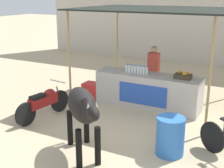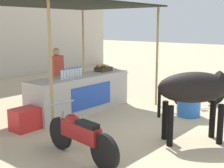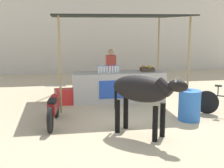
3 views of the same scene
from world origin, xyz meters
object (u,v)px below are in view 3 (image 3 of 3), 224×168
at_px(stall_counter, 119,87).
at_px(cooler_box, 64,97).
at_px(motorcycle_parked, 54,108).
at_px(water_barrel, 189,105).
at_px(cow, 143,91).
at_px(fruit_crate, 147,69).
at_px(vendor_behind_counter, 111,72).

height_order(stall_counter, cooler_box, stall_counter).
relative_size(cooler_box, motorcycle_parked, 0.33).
xyz_separation_m(water_barrel, cow, (-1.52, -0.87, 0.63)).
bearing_deg(stall_counter, motorcycle_parked, -135.17).
height_order(fruit_crate, vendor_behind_counter, vendor_behind_counter).
xyz_separation_m(stall_counter, motorcycle_parked, (-2.08, -2.07, -0.05)).
distance_m(fruit_crate, cow, 3.46).
height_order(vendor_behind_counter, motorcycle_parked, vendor_behind_counter).
relative_size(stall_counter, fruit_crate, 6.82).
bearing_deg(cow, fruit_crate, 72.23).
xyz_separation_m(water_barrel, motorcycle_parked, (-3.52, 0.29, 0.03)).
distance_m(vendor_behind_counter, cooler_box, 1.95).
relative_size(stall_counter, vendor_behind_counter, 1.82).
bearing_deg(motorcycle_parked, cow, -30.25).
distance_m(fruit_crate, motorcycle_parked, 3.77).
bearing_deg(cooler_box, water_barrel, -35.11).
bearing_deg(stall_counter, water_barrel, -58.67).
bearing_deg(cow, vendor_behind_counter, 90.78).
relative_size(fruit_crate, cooler_box, 0.73).
height_order(cow, motorcycle_parked, cow).
bearing_deg(vendor_behind_counter, cooler_box, -152.70).
distance_m(stall_counter, motorcycle_parked, 2.93).
bearing_deg(water_barrel, fruit_crate, 100.89).
bearing_deg(fruit_crate, cooler_box, -176.77).
distance_m(cooler_box, water_barrel, 3.94).
height_order(cooler_box, motorcycle_parked, motorcycle_parked).
distance_m(water_barrel, motorcycle_parked, 3.53).
xyz_separation_m(cow, motorcycle_parked, (-2.00, 1.16, -0.60)).
xyz_separation_m(vendor_behind_counter, water_barrel, (1.57, -3.11, -0.45)).
relative_size(fruit_crate, motorcycle_parked, 0.24).
xyz_separation_m(stall_counter, cooler_box, (-1.78, -0.10, -0.24)).
height_order(stall_counter, motorcycle_parked, stall_counter).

